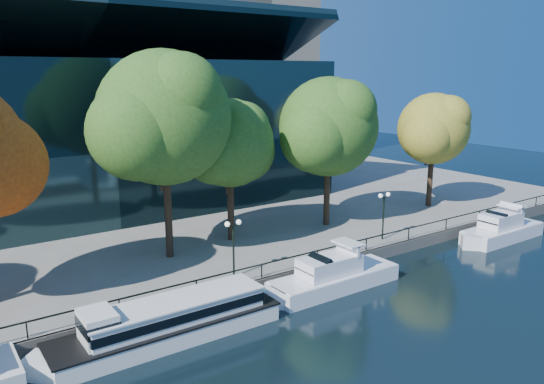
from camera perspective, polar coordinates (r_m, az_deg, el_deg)
ground at (r=35.00m, az=1.93°, el=-12.32°), size 160.00×160.00×0.00m
promenade at (r=66.14m, az=-17.33°, el=-0.33°), size 90.00×67.08×1.00m
railing at (r=36.69m, az=-1.12°, el=-7.81°), size 88.20×0.08×0.99m
convention_building at (r=59.39m, az=-20.14°, el=5.88°), size 50.00×24.57×21.43m
tour_boat at (r=31.18m, az=-11.64°, el=-13.51°), size 14.49×3.23×2.75m
cruiser_near at (r=37.42m, az=6.24°, el=-9.02°), size 11.02×2.84×3.19m
cruiser_far at (r=51.95m, az=23.33°, el=-3.71°), size 9.97×2.76×3.26m
tree_2 at (r=39.59m, az=-11.22°, el=7.53°), size 12.29×10.08×15.51m
tree_3 at (r=43.46m, az=-4.37°, el=5.07°), size 9.04×7.42×11.82m
tree_4 at (r=47.94m, az=6.29°, el=6.76°), size 11.08×9.09×13.50m
tree_5 at (r=57.35m, az=17.10°, el=6.37°), size 9.15×7.50×11.81m
lamp_1 at (r=36.28m, az=-4.19°, el=-4.67°), size 1.26×0.36×4.03m
lamp_2 at (r=45.24m, az=11.94°, el=-1.39°), size 1.26×0.36×4.03m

